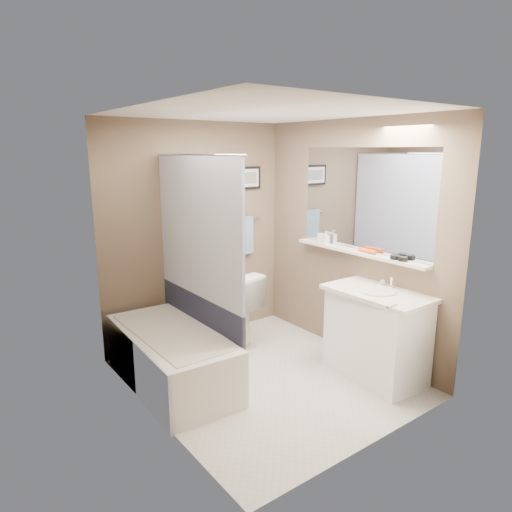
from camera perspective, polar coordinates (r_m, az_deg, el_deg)
ground at (r=4.45m, az=1.19°, el=-14.94°), size 2.50×2.50×0.00m
ceiling at (r=3.94m, az=1.36°, el=17.29°), size 2.20×2.50×0.04m
wall_back at (r=5.04m, az=-7.37°, el=2.78°), size 2.20×0.04×2.40m
wall_front at (r=3.18m, az=15.04°, el=-3.63°), size 2.20×0.04×2.40m
wall_left at (r=3.49m, az=-12.87°, el=-2.04°), size 0.04×2.50×2.40m
wall_right at (r=4.76m, az=11.60°, el=2.02°), size 0.04×2.50×2.40m
tile_surround at (r=3.99m, az=-15.82°, el=-3.31°), size 0.02×1.55×2.00m
curtain_rod at (r=4.13m, az=-7.56°, el=12.40°), size 0.02×1.55×0.02m
curtain_upper at (r=4.18m, az=-7.29°, el=3.47°), size 0.03×1.45×1.28m
curtain_lower at (r=4.39m, az=-6.98°, el=-7.14°), size 0.03×1.45×0.36m
mirror at (r=4.61m, az=13.32°, el=6.86°), size 0.02×1.60×1.00m
shelf at (r=4.65m, az=12.55°, el=0.45°), size 0.12×1.60×0.03m
towel_bar at (r=5.29m, az=-2.12°, el=4.48°), size 0.60×0.02×0.02m
towel at (r=5.31m, az=-1.98°, el=2.53°), size 0.34×0.05×0.44m
art_frame at (r=5.26m, az=-2.27°, el=9.68°), size 0.62×0.02×0.26m
art_mat at (r=5.25m, az=-2.18°, el=9.67°), size 0.56×0.00×0.20m
art_image at (r=5.24m, az=-2.16°, el=9.67°), size 0.50×0.00×0.13m
door at (r=3.67m, az=20.39°, el=-5.07°), size 0.80×0.02×2.00m
door_handle at (r=3.43m, az=16.62°, el=-6.01°), size 0.10×0.02×0.02m
bathtub at (r=4.31m, az=-10.52°, el=-12.41°), size 0.77×1.53×0.50m
tub_rim at (r=4.21m, az=-10.66°, el=-9.34°), size 0.56×1.36×0.02m
toilet at (r=5.04m, az=-3.89°, el=-6.47°), size 0.64×0.89×0.82m
vanity at (r=4.46m, az=14.74°, el=-9.67°), size 0.57×0.94×0.80m
countertop at (r=4.31m, az=14.98°, el=-4.53°), size 0.54×0.96×0.04m
sink_basin at (r=4.29m, az=14.92°, el=-4.20°), size 0.34×0.34×0.01m
faucet_spout at (r=4.43m, az=16.57°, el=-3.19°), size 0.02×0.02×0.10m
faucet_knob at (r=4.50m, az=15.54°, el=-3.16°), size 0.05×0.05×0.05m
candle_bowl_near at (r=4.32m, az=17.87°, el=-0.34°), size 0.09×0.09×0.04m
candle_bowl_far at (r=4.37m, az=16.97°, el=-0.13°), size 0.09×0.09×0.04m
hair_brush_front at (r=4.56m, az=13.69°, el=0.64°), size 0.06×0.22×0.04m
pink_comb at (r=4.78m, az=10.70°, el=1.11°), size 0.04×0.16×0.01m
glass_jar at (r=4.98m, az=8.09°, el=2.23°), size 0.08×0.08×0.10m
soap_bottle at (r=4.92m, az=8.72°, el=2.30°), size 0.06×0.07×0.14m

